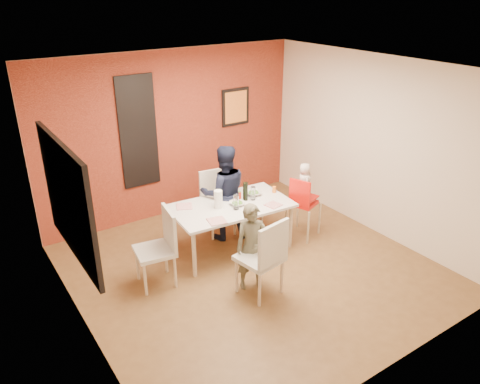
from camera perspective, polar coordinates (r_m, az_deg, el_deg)
ground at (r=6.53m, az=1.50°, el=-9.34°), size 4.50×4.50×0.00m
ceiling at (r=5.52m, az=1.81°, el=14.73°), size 4.50×4.50×0.02m
wall_back at (r=7.73m, az=-8.20°, el=6.94°), size 4.50×0.02×2.70m
wall_front at (r=4.47m, az=18.85°, el=-7.58°), size 4.50×0.02×2.70m
wall_left at (r=5.04m, az=-19.67°, el=-3.90°), size 0.02×4.50×2.70m
wall_right at (r=7.36m, az=16.09°, el=5.36°), size 0.02×4.50×2.70m
brick_accent_wall at (r=7.71m, az=-8.13°, el=6.91°), size 4.50×0.02×2.70m
picture_window_frame at (r=5.14m, az=-20.27°, el=-0.96°), size 0.05×1.70×1.30m
picture_window_pane at (r=5.15m, az=-20.11°, el=-0.92°), size 0.02×1.55×1.15m
glassblock_strip at (r=7.42m, az=-12.31°, el=7.13°), size 0.55×0.03×1.70m
glassblock_surround at (r=7.42m, az=-12.30°, el=7.12°), size 0.60×0.03×1.76m
art_print_frame at (r=8.19m, az=-0.55°, el=10.34°), size 0.54×0.03×0.64m
art_print_canvas at (r=8.17m, az=-0.50°, el=10.32°), size 0.44×0.01×0.54m
dining_table at (r=6.70m, az=-1.11°, el=-2.04°), size 1.77×1.07×0.71m
chair_near at (r=5.72m, az=3.09°, el=-7.66°), size 0.57×0.57×1.06m
chair_far at (r=7.26m, az=-2.89°, el=-0.75°), size 0.52×0.52×0.98m
chair_left at (r=6.06m, az=-9.60°, el=-6.22°), size 0.54×0.54×1.02m
high_chair at (r=7.11m, az=7.64°, el=-1.19°), size 0.52×0.52×0.98m
child_near at (r=5.89m, az=1.47°, el=-6.73°), size 0.50×0.41×1.16m
child_far at (r=6.98m, az=-1.96°, el=-0.08°), size 0.86×0.77×1.48m
toddler at (r=7.01m, az=7.82°, el=1.10°), size 0.28×0.35×0.62m
plate_near_left at (r=6.22m, az=-2.83°, el=-3.54°), size 0.27×0.27×0.01m
plate_far_mid at (r=7.00m, az=-2.31°, el=-0.24°), size 0.23×0.23×0.01m
plate_near_right at (r=6.67m, az=4.08°, el=-1.57°), size 0.24×0.24×0.01m
plate_far_left at (r=6.66m, az=-6.81°, el=-1.74°), size 0.29×0.29×0.01m
salad_bowl_a at (r=6.65m, az=-0.33°, el=-1.41°), size 0.23×0.23×0.05m
salad_bowl_b at (r=6.97m, az=1.66°, el=-0.13°), size 0.28×0.28×0.06m
wine_bottle at (r=6.76m, az=0.66°, el=0.06°), size 0.07×0.07×0.27m
wine_glass_a at (r=6.49m, az=-0.48°, el=-1.26°), size 0.08×0.08×0.22m
wine_glass_b at (r=6.78m, az=1.60°, el=-0.17°), size 0.07×0.07×0.20m
paper_towel_roll at (r=6.53m, az=-2.67°, el=-0.89°), size 0.12×0.12×0.26m
condiment_red at (r=6.73m, az=0.00°, el=-0.59°), size 0.04×0.04×0.15m
condiment_green at (r=6.74m, az=-0.03°, el=-0.56°), size 0.04×0.04×0.15m
condiment_brown at (r=6.67m, az=-0.68°, el=-0.98°), size 0.03×0.03×0.13m
sippy_cup at (r=7.06m, az=4.19°, el=0.31°), size 0.06×0.06×0.10m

